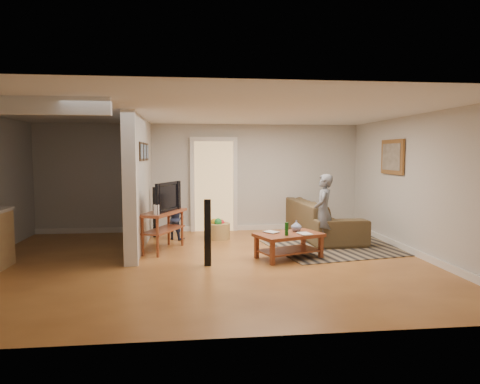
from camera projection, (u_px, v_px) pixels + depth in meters
name	position (u px, v px, depth m)	size (l,w,h in m)	color
ground	(205.00, 262.00, 7.14)	(7.50, 7.50, 0.00)	brown
room_shell	(142.00, 174.00, 7.32)	(7.54, 6.02, 2.52)	silver
area_rug	(345.00, 247.00, 8.31)	(2.81, 2.05, 0.01)	black
sofa	(321.00, 236.00, 9.41)	(2.69, 1.05, 0.79)	#433E21
coffee_table	(289.00, 239.00, 7.40)	(1.27, 1.01, 0.66)	brown
tv_console	(164.00, 215.00, 7.95)	(0.87, 1.26, 1.02)	brown
speaker_left	(208.00, 232.00, 6.90)	(0.11, 0.11, 1.08)	black
speaker_right	(156.00, 212.00, 9.29)	(0.11, 0.11, 1.10)	black
toy_basket	(218.00, 230.00, 9.10)	(0.51, 0.51, 0.46)	#A57F47
child	(323.00, 249.00, 8.18)	(0.52, 0.34, 1.43)	slate
toddler	(176.00, 239.00, 9.08)	(0.43, 0.34, 0.89)	#202844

